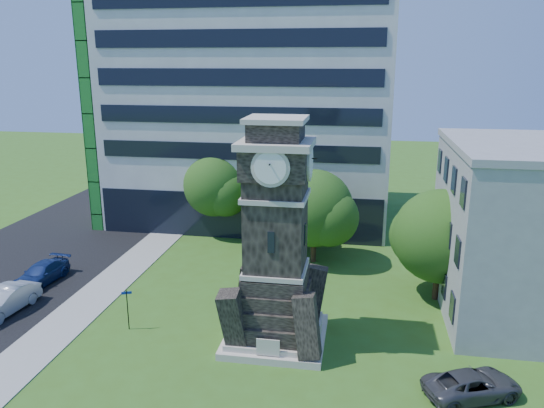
% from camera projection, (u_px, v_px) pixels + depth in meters
% --- Properties ---
extents(ground, '(160.00, 160.00, 0.00)m').
position_uv_depth(ground, '(214.00, 353.00, 27.91)').
color(ground, '#375D1A').
rests_on(ground, ground).
extents(sidewalk, '(3.00, 70.00, 0.06)m').
position_uv_depth(sidewalk, '(92.00, 299.00, 34.19)').
color(sidewalk, gray).
rests_on(sidewalk, ground).
extents(clock_tower, '(5.40, 5.40, 12.22)m').
position_uv_depth(clock_tower, '(276.00, 249.00, 27.94)').
color(clock_tower, '#BAB0A2').
rests_on(clock_tower, ground).
extents(office_tall, '(26.20, 15.11, 28.60)m').
position_uv_depth(office_tall, '(252.00, 68.00, 49.28)').
color(office_tall, silver).
rests_on(office_tall, ground).
extents(car_street_mid, '(2.12, 4.90, 1.57)m').
position_uv_depth(car_street_mid, '(5.00, 301.00, 32.19)').
color(car_street_mid, '#A0A4A8').
rests_on(car_street_mid, ground).
extents(car_street_north, '(2.30, 4.84, 1.36)m').
position_uv_depth(car_street_north, '(41.00, 273.00, 36.61)').
color(car_street_north, navy).
rests_on(car_street_north, ground).
extents(car_east_lot, '(4.97, 3.72, 1.25)m').
position_uv_depth(car_east_lot, '(472.00, 385.00, 24.14)').
color(car_east_lot, '#414246').
rests_on(car_east_lot, ground).
extents(park_bench, '(1.75, 0.47, 0.90)m').
position_uv_depth(park_bench, '(267.00, 330.00, 29.35)').
color(park_bench, black).
rests_on(park_bench, ground).
extents(street_sign, '(0.58, 0.06, 2.40)m').
position_uv_depth(street_sign, '(127.00, 305.00, 30.04)').
color(street_sign, black).
rests_on(street_sign, ground).
extents(tree_nw, '(5.95, 5.41, 7.17)m').
position_uv_depth(tree_nw, '(216.00, 187.00, 45.83)').
color(tree_nw, '#332114').
rests_on(tree_nw, ground).
extents(tree_nc, '(5.79, 5.26, 6.94)m').
position_uv_depth(tree_nc, '(274.00, 198.00, 42.86)').
color(tree_nc, '#332114').
rests_on(tree_nc, ground).
extents(tree_ne, '(6.41, 5.82, 7.16)m').
position_uv_depth(tree_ne, '(315.00, 210.00, 39.60)').
color(tree_ne, '#332114').
rests_on(tree_ne, ground).
extents(tree_east, '(6.53, 5.94, 7.24)m').
position_uv_depth(tree_east, '(441.00, 239.00, 33.24)').
color(tree_east, '#332114').
rests_on(tree_east, ground).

